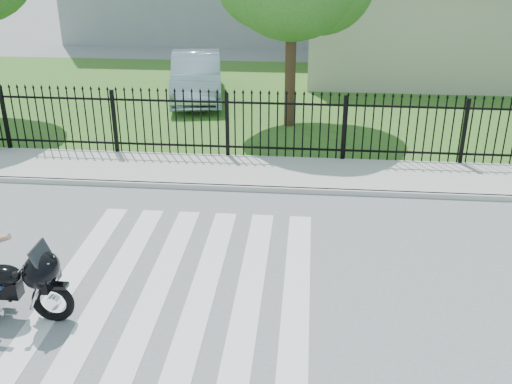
{
  "coord_description": "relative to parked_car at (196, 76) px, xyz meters",
  "views": [
    {
      "loc": [
        2.09,
        -8.7,
        5.78
      ],
      "look_at": [
        1.14,
        1.76,
        1.0
      ],
      "focal_mm": 42.0,
      "sensor_mm": 36.0,
      "label": 1
    }
  ],
  "objects": [
    {
      "name": "crosswalk",
      "position": [
        1.87,
        -11.72,
        -0.8
      ],
      "size": [
        5.0,
        5.5,
        0.01
      ],
      "primitive_type": null,
      "color": "silver",
      "rests_on": "ground"
    },
    {
      "name": "iron_fence",
      "position": [
        1.87,
        -5.72,
        0.09
      ],
      "size": [
        26.0,
        0.04,
        1.8
      ],
      "color": "black",
      "rests_on": "ground"
    },
    {
      "name": "sidewalk",
      "position": [
        1.87,
        -6.72,
        -0.75
      ],
      "size": [
        40.0,
        2.0,
        0.12
      ],
      "primitive_type": "cube",
      "color": "#ADAAA3",
      "rests_on": "ground"
    },
    {
      "name": "building_low",
      "position": [
        8.87,
        4.28,
        0.94
      ],
      "size": [
        10.0,
        6.0,
        3.5
      ],
      "primitive_type": "cube",
      "color": "beige",
      "rests_on": "ground"
    },
    {
      "name": "ground",
      "position": [
        1.87,
        -11.72,
        -0.81
      ],
      "size": [
        120.0,
        120.0,
        0.0
      ],
      "primitive_type": "plane",
      "color": "slate",
      "rests_on": "ground"
    },
    {
      "name": "grass_strip",
      "position": [
        1.87,
        0.28,
        -0.8
      ],
      "size": [
        40.0,
        12.0,
        0.02
      ],
      "primitive_type": "cube",
      "color": "#365D20",
      "rests_on": "ground"
    },
    {
      "name": "parked_car",
      "position": [
        0.0,
        0.0,
        0.0
      ],
      "size": [
        2.45,
        5.01,
        1.58
      ],
      "primitive_type": "imported",
      "rotation": [
        0.0,
        0.0,
        0.17
      ],
      "color": "#96A9BC",
      "rests_on": "grass_strip"
    },
    {
      "name": "curb",
      "position": [
        1.87,
        -7.72,
        -0.75
      ],
      "size": [
        40.0,
        0.12,
        0.12
      ],
      "primitive_type": "cube",
      "color": "#ADAAA3",
      "rests_on": "ground"
    }
  ]
}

